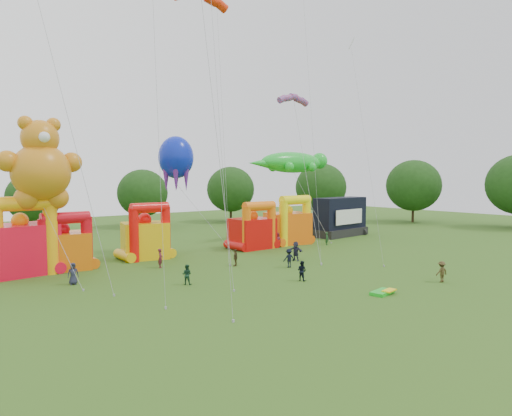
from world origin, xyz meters
TOP-DOWN VIEW (x-y plane):
  - ground at (0.00, 0.00)m, footprint 160.00×160.00m
  - tree_ring at (-1.18, 0.61)m, footprint 123.22×125.32m
  - bouncy_castle_0 at (-15.63, 27.22)m, footprint 5.83×4.90m
  - bouncy_castle_1 at (-12.25, 27.19)m, footprint 5.09×4.32m
  - bouncy_castle_2 at (-3.95, 27.85)m, footprint 5.11×4.46m
  - bouncy_castle_3 at (8.76, 26.28)m, footprint 4.76×3.85m
  - bouncy_castle_4 at (14.57, 26.54)m, footprint 5.73×4.99m
  - stage_trailer at (25.43, 27.69)m, footprint 8.95×4.04m
  - teddy_bear_kite at (-14.07, 24.92)m, footprint 6.77×10.17m
  - gecko_kite at (18.10, 28.43)m, footprint 13.61×8.52m
  - octopus_kite at (1.51, 26.87)m, footprint 5.89×7.75m
  - parafoil_kites at (-7.74, 18.29)m, footprint 30.52×11.70m
  - diamond_kites at (1.11, 15.67)m, footprint 24.95×20.50m
  - folded_kite_bundle at (3.51, 4.10)m, footprint 2.14×1.36m
  - spectator_0 at (-13.25, 20.76)m, footprint 0.92×0.68m
  - spectator_1 at (-4.92, 22.59)m, footprint 0.72×0.77m
  - spectator_2 at (-6.24, 15.29)m, footprint 0.97×0.97m
  - spectator_3 at (4.57, 15.40)m, footprint 1.25×0.89m
  - spectator_4 at (1.03, 18.98)m, footprint 0.98×0.89m
  - spectator_5 at (7.38, 17.50)m, footprint 0.95×1.88m
  - spectator_6 at (11.38, 25.00)m, footprint 1.01×0.80m
  - spectator_7 at (17.57, 22.86)m, footprint 0.69×0.62m
  - spectator_8 at (1.78, 10.74)m, footprint 0.81×0.93m
  - spectator_9 at (10.24, 3.51)m, footprint 1.20×0.84m

SIDE VIEW (x-z plane):
  - ground at x=0.00m, z-range 0.00..0.00m
  - folded_kite_bundle at x=3.51m, z-range -0.02..0.29m
  - spectator_7 at x=17.57m, z-range 0.00..1.57m
  - spectator_2 at x=-6.24m, z-range 0.00..1.59m
  - spectator_4 at x=1.03m, z-range 0.00..1.61m
  - spectator_8 at x=1.78m, z-range 0.00..1.63m
  - spectator_9 at x=10.24m, z-range 0.00..1.70m
  - spectator_0 at x=-13.25m, z-range 0.00..1.72m
  - spectator_3 at x=4.57m, z-range 0.00..1.74m
  - spectator_1 at x=-4.92m, z-range 0.00..1.78m
  - spectator_6 at x=11.38m, z-range 0.00..1.80m
  - spectator_5 at x=7.38m, z-range 0.00..1.94m
  - bouncy_castle_1 at x=-12.25m, z-range -0.62..4.70m
  - bouncy_castle_3 at x=8.76m, z-range -0.65..4.92m
  - bouncy_castle_2 at x=-3.95m, z-range -0.68..5.14m
  - bouncy_castle_4 at x=14.57m, z-range -0.73..5.39m
  - bouncy_castle_0 at x=-15.63m, z-range -0.83..5.98m
  - stage_trailer at x=25.43m, z-range -0.10..5.40m
  - octopus_kite at x=1.51m, z-range -0.74..12.16m
  - tree_ring at x=-1.18m, z-range 0.22..12.30m
  - teddy_bear_kite at x=-14.07m, z-range 0.95..14.50m
  - gecko_kite at x=18.10m, z-range 2.24..14.08m
  - parafoil_kites at x=-7.74m, z-range -1.90..26.99m
  - diamond_kites at x=1.11m, z-range -3.33..35.30m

